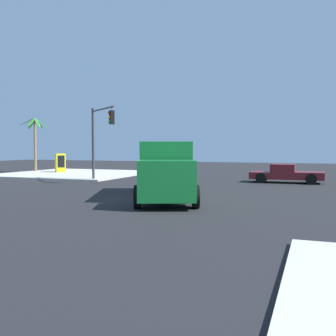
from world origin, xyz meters
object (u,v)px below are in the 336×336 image
at_px(traffic_light_primary, 99,132).
at_px(vending_machine_red, 60,163).
at_px(palm_tree_far, 35,135).
at_px(delivery_truck, 166,169).
at_px(pickup_maroon, 286,173).

distance_m(traffic_light_primary, vending_machine_red, 11.45).
height_order(traffic_light_primary, palm_tree_far, palm_tree_far).
xyz_separation_m(delivery_truck, traffic_light_primary, (6.99, 8.03, 2.29)).
bearing_deg(traffic_light_primary, pickup_maroon, -72.35).
xyz_separation_m(delivery_truck, vending_machine_red, (13.99, 16.68, -0.43)).
bearing_deg(vending_machine_red, traffic_light_primary, -129.00).
bearing_deg(traffic_light_primary, palm_tree_far, 58.19).
relative_size(traffic_light_primary, pickup_maroon, 1.06).
bearing_deg(pickup_maroon, delivery_truck, 155.28).
bearing_deg(palm_tree_far, pickup_maroon, -97.50).
relative_size(pickup_maroon, palm_tree_far, 0.94).
xyz_separation_m(delivery_truck, pickup_maroon, (11.19, -5.15, -0.77)).
height_order(delivery_truck, traffic_light_primary, traffic_light_primary).
bearing_deg(traffic_light_primary, delivery_truck, -131.04).
distance_m(vending_machine_red, palm_tree_far, 4.51).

